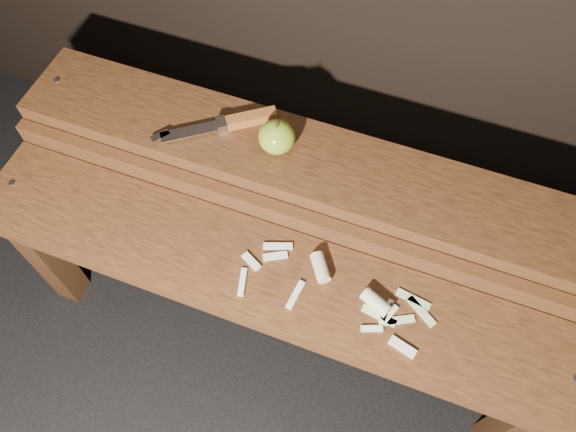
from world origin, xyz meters
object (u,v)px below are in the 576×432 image
(apple, at_px, (277,137))
(bench_rear_tier, at_px, (306,183))
(knife, at_px, (235,122))
(bench_front_tier, at_px, (266,291))

(apple, bearing_deg, bench_rear_tier, -3.86)
(apple, height_order, knife, apple)
(knife, bearing_deg, bench_rear_tier, -9.35)
(bench_rear_tier, xyz_separation_m, apple, (-0.06, 0.00, 0.12))
(bench_rear_tier, bearing_deg, knife, 170.65)
(bench_rear_tier, distance_m, apple, 0.13)
(bench_front_tier, xyz_separation_m, apple, (-0.06, 0.23, 0.18))
(bench_front_tier, relative_size, bench_rear_tier, 1.00)
(bench_rear_tier, relative_size, apple, 15.83)
(bench_front_tier, distance_m, knife, 0.34)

